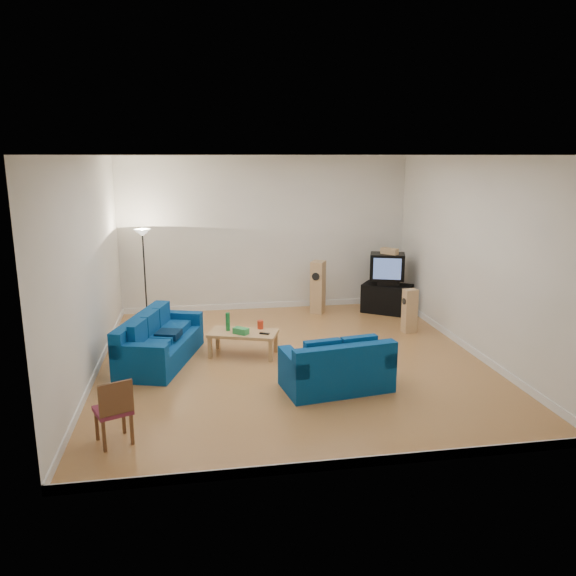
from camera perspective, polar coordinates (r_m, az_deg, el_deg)
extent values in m
cube|color=brown|center=(9.06, 0.42, -7.37)|extent=(6.00, 6.50, 0.01)
cube|color=white|center=(8.48, 0.46, 13.32)|extent=(6.00, 6.50, 0.01)
cube|color=white|center=(11.80, -2.28, 5.50)|extent=(6.00, 0.01, 3.20)
cube|color=white|center=(5.54, 6.22, -3.50)|extent=(6.00, 0.01, 3.20)
cube|color=white|center=(8.64, -19.58, 1.88)|extent=(0.01, 6.50, 3.20)
cube|color=white|center=(9.60, 18.40, 3.04)|extent=(0.01, 6.50, 3.20)
cube|color=white|center=(12.09, -2.21, -1.75)|extent=(6.00, 0.02, 0.12)
cube|color=white|center=(6.17, 5.82, -17.31)|extent=(6.00, 0.02, 0.12)
cube|color=white|center=(9.05, -18.76, -7.72)|extent=(0.02, 6.50, 0.12)
cube|color=white|center=(9.97, 17.70, -5.70)|extent=(0.02, 6.50, 0.12)
cube|color=navy|center=(9.18, -12.75, -6.20)|extent=(1.36, 2.09, 0.37)
cube|color=navy|center=(9.18, -14.75, -3.87)|extent=(0.75, 1.90, 0.38)
cube|color=navy|center=(9.87, -11.12, -2.98)|extent=(0.85, 0.43, 0.21)
cube|color=navy|center=(8.32, -14.90, -6.26)|extent=(0.85, 0.43, 0.21)
cube|color=#061D37|center=(9.05, -12.05, -4.63)|extent=(0.44, 0.44, 0.11)
cube|color=navy|center=(8.00, 4.89, -8.88)|extent=(1.57, 1.02, 0.36)
cube|color=navy|center=(7.60, 5.87, -7.16)|extent=(1.47, 0.40, 0.37)
cube|color=navy|center=(7.69, 0.52, -7.50)|extent=(0.31, 0.84, 0.21)
cube|color=navy|center=(8.16, 9.09, -6.44)|extent=(0.31, 0.84, 0.21)
cube|color=#061D37|center=(8.02, 4.57, -6.79)|extent=(0.39, 0.39, 0.10)
cube|color=tan|center=(9.20, -4.58, -4.61)|extent=(1.22, 0.87, 0.05)
cube|color=tan|center=(9.19, -7.93, -6.03)|extent=(0.08, 0.08, 0.35)
cube|color=tan|center=(9.60, -7.14, -5.17)|extent=(0.08, 0.08, 0.35)
cube|color=tan|center=(8.95, -1.77, -6.43)|extent=(0.08, 0.08, 0.35)
cube|color=tan|center=(9.37, -1.25, -5.52)|extent=(0.08, 0.08, 0.35)
cylinder|color=#197233|center=(9.24, -6.13, -3.42)|extent=(0.08, 0.08, 0.30)
cube|color=green|center=(9.08, -4.80, -4.36)|extent=(0.27, 0.26, 0.10)
cylinder|color=red|center=(9.32, -2.83, -3.74)|extent=(0.14, 0.14, 0.14)
cube|color=black|center=(9.05, -2.41, -4.64)|extent=(0.17, 0.12, 0.02)
cube|color=black|center=(11.87, 10.01, -1.05)|extent=(1.11, 1.00, 0.60)
cube|color=black|center=(11.75, 10.18, 0.56)|extent=(0.55, 0.51, 0.10)
cube|color=black|center=(11.77, 10.04, 2.17)|extent=(0.82, 0.71, 0.54)
cube|color=#384A7B|center=(11.51, 10.05, 1.93)|extent=(0.53, 0.20, 0.43)
cube|color=tan|center=(11.64, 10.28, 3.70)|extent=(0.33, 0.36, 0.12)
cube|color=tan|center=(11.63, 3.06, 0.09)|extent=(0.38, 0.40, 1.09)
cylinder|color=black|center=(11.42, 2.84, 1.17)|extent=(0.15, 0.10, 0.16)
cube|color=tan|center=(10.59, 12.25, -2.29)|extent=(0.26, 0.22, 0.81)
cylinder|color=black|center=(10.48, 11.71, -1.33)|extent=(0.03, 0.12, 0.12)
cylinder|color=black|center=(11.43, -14.08, -3.29)|extent=(0.24, 0.24, 0.03)
cylinder|color=black|center=(11.22, -14.32, 0.98)|extent=(0.03, 0.03, 1.72)
cone|color=white|center=(11.07, -14.58, 5.47)|extent=(0.31, 0.31, 0.14)
cube|color=brown|center=(6.69, -18.19, -14.09)|extent=(0.05, 0.05, 0.38)
cube|color=brown|center=(6.96, -18.86, -13.03)|extent=(0.05, 0.05, 0.38)
cube|color=brown|center=(6.76, -15.59, -13.61)|extent=(0.05, 0.05, 0.38)
cube|color=brown|center=(7.03, -16.36, -12.59)|extent=(0.05, 0.05, 0.38)
cube|color=maroon|center=(6.77, -17.37, -11.76)|extent=(0.50, 0.50, 0.05)
cube|color=brown|center=(6.54, -17.08, -10.69)|extent=(0.36, 0.18, 0.38)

